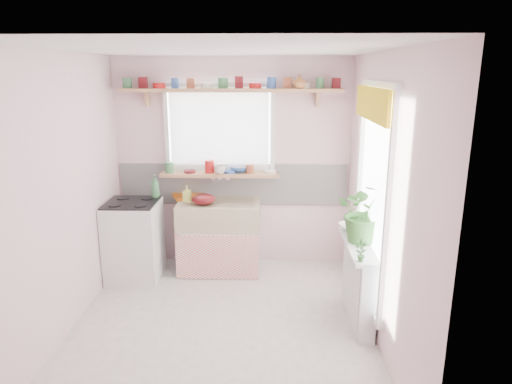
{
  "coord_description": "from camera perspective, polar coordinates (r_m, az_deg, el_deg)",
  "views": [
    {
      "loc": [
        0.43,
        -3.79,
        2.34
      ],
      "look_at": [
        0.31,
        0.55,
        1.18
      ],
      "focal_mm": 32.0,
      "sensor_mm": 36.0,
      "label": 1
    }
  ],
  "objects": [
    {
      "name": "colander",
      "position": [
        5.25,
        -6.58,
        -0.9
      ],
      "size": [
        0.36,
        0.36,
        0.12
      ],
      "primitive_type": "ellipsoid",
      "rotation": [
        0.0,
        0.0,
        -0.43
      ],
      "color": "#5B0F13",
      "rests_on": "sink_unit"
    },
    {
      "name": "soap_bottle_sink",
      "position": [
        5.39,
        -8.63,
        -0.19
      ],
      "size": [
        0.09,
        0.09,
        0.19
      ],
      "primitive_type": "imported",
      "rotation": [
        0.0,
        0.0,
        -0.1
      ],
      "color": "#DBE365",
      "rests_on": "sink_unit"
    },
    {
      "name": "sink_unit",
      "position": [
        5.46,
        -4.6,
        -5.5
      ],
      "size": [
        0.95,
        0.65,
        1.11
      ],
      "color": "white",
      "rests_on": "ground"
    },
    {
      "name": "shelf_vase",
      "position": [
        5.21,
        5.43,
        13.59
      ],
      "size": [
        0.2,
        0.2,
        0.16
      ],
      "primitive_type": "imported",
      "rotation": [
        0.0,
        0.0,
        0.4
      ],
      "color": "#AE6835",
      "rests_on": "pine_shelf"
    },
    {
      "name": "fruit_bowl",
      "position": [
        4.69,
        12.15,
        -4.39
      ],
      "size": [
        0.36,
        0.36,
        0.07
      ],
      "primitive_type": "imported",
      "rotation": [
        0.0,
        0.0,
        0.29
      ],
      "color": "silver",
      "rests_on": "radiator_ledge"
    },
    {
      "name": "dish_tray",
      "position": [
        5.58,
        -8.3,
        -0.47
      ],
      "size": [
        0.45,
        0.4,
        0.04
      ],
      "primitive_type": "cube",
      "rotation": [
        0.0,
        0.0,
        0.41
      ],
      "color": "orange",
      "rests_on": "sink_unit"
    },
    {
      "name": "jade_plant",
      "position": [
        4.35,
        13.49,
        -2.42
      ],
      "size": [
        0.55,
        0.48,
        0.59
      ],
      "primitive_type": "imported",
      "rotation": [
        0.0,
        0.0,
        -0.05
      ],
      "color": "#3A702C",
      "rests_on": "radiator_ledge"
    },
    {
      "name": "cooker",
      "position": [
        5.41,
        -14.99,
        -5.85
      ],
      "size": [
        0.58,
        0.58,
        0.93
      ],
      "color": "white",
      "rests_on": "ground"
    },
    {
      "name": "fruit",
      "position": [
        4.68,
        12.25,
        -3.67
      ],
      "size": [
        0.2,
        0.14,
        0.1
      ],
      "color": "orange",
      "rests_on": "fruit_bowl"
    },
    {
      "name": "cooker_bottle",
      "position": [
        5.39,
        -12.51,
        0.75
      ],
      "size": [
        0.11,
        0.11,
        0.26
      ],
      "primitive_type": "imported",
      "rotation": [
        0.0,
        0.0,
        0.08
      ],
      "color": "#41824D",
      "rests_on": "cooker"
    },
    {
      "name": "sill_bowl",
      "position": [
        5.46,
        -2.07,
        2.89
      ],
      "size": [
        0.28,
        0.28,
        0.07
      ],
      "primitive_type": "imported",
      "rotation": [
        0.0,
        0.0,
        0.3
      ],
      "color": "#315EA1",
      "rests_on": "windowsill"
    },
    {
      "name": "shelf_crockery",
      "position": [
        5.28,
        -3.14,
        13.41
      ],
      "size": [
        2.47,
        0.11,
        0.12
      ],
      "color": "#3F7F4C",
      "rests_on": "pine_shelf"
    },
    {
      "name": "radiator_ledge",
      "position": [
        4.52,
        12.75,
        -10.83
      ],
      "size": [
        0.22,
        0.95,
        0.78
      ],
      "color": "white",
      "rests_on": "ground"
    },
    {
      "name": "herb_pot",
      "position": [
        3.96,
        12.96,
        -7.16
      ],
      "size": [
        0.12,
        0.11,
        0.2
      ],
      "primitive_type": "imported",
      "rotation": [
        0.0,
        0.0,
        -0.41
      ],
      "color": "#326A2A",
      "rests_on": "radiator_ledge"
    },
    {
      "name": "windowsill",
      "position": [
        5.44,
        -4.55,
        2.2
      ],
      "size": [
        1.4,
        0.22,
        0.04
      ],
      "primitive_type": "cube",
      "color": "tan",
      "rests_on": "room"
    },
    {
      "name": "sill_cup",
      "position": [
        5.36,
        -4.55,
        2.78
      ],
      "size": [
        0.15,
        0.15,
        0.1
      ],
      "primitive_type": "imported",
      "rotation": [
        0.0,
        0.0,
        0.24
      ],
      "color": "beige",
      "rests_on": "windowsill"
    },
    {
      "name": "pine_shelf",
      "position": [
        5.28,
        -3.12,
        12.59
      ],
      "size": [
        2.52,
        0.24,
        0.04
      ],
      "primitive_type": "cube",
      "color": "tan",
      "rests_on": "room"
    },
    {
      "name": "room",
      "position": [
        4.76,
        4.36,
        3.2
      ],
      "size": [
        3.2,
        3.2,
        3.2
      ],
      "color": "white",
      "rests_on": "ground"
    },
    {
      "name": "sill_crockery",
      "position": [
        5.43,
        -5.08,
        2.97
      ],
      "size": [
        1.35,
        0.11,
        0.12
      ],
      "color": "#3F7F4C",
      "rests_on": "windowsill"
    }
  ]
}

